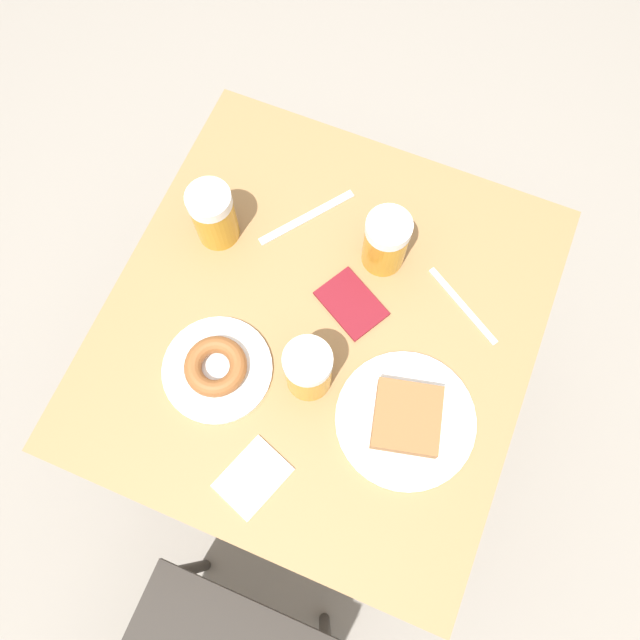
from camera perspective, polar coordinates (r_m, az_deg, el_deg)
ground_plane at (r=1.86m, az=-0.00°, el=-7.33°), size 8.00×8.00×0.00m
table at (r=1.25m, az=-0.00°, el=-1.31°), size 0.80×0.84×0.71m
plate_with_cake at (r=1.13m, az=7.88°, el=-8.94°), size 0.25×0.25×0.04m
plate_with_donut at (r=1.16m, az=-9.44°, el=-4.34°), size 0.20×0.20×0.04m
beer_mug_left at (r=1.21m, az=-9.70°, el=9.43°), size 0.08×0.08×0.14m
beer_mug_center at (r=1.18m, az=6.03°, el=7.12°), size 0.08×0.08×0.14m
beer_mug_right at (r=1.08m, az=-1.08°, el=-4.56°), size 0.08×0.08×0.14m
napkin_folded at (r=1.13m, az=-6.17°, el=-14.12°), size 0.12×0.14×0.00m
fork at (r=1.22m, az=12.92°, el=1.29°), size 0.17×0.11×0.00m
knife at (r=1.27m, az=-1.22°, el=9.37°), size 0.14×0.18×0.00m
passport_near_edge at (r=1.19m, az=2.88°, el=1.52°), size 0.15×0.14×0.01m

